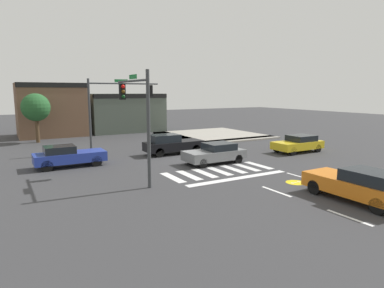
% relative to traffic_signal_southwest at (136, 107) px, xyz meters
% --- Properties ---
extents(ground_plane, '(120.00, 120.00, 0.00)m').
position_rel_traffic_signal_southwest_xyz_m(ground_plane, '(5.16, 4.05, -4.07)').
color(ground_plane, '#353538').
extents(crosswalk_near, '(6.94, 2.54, 0.01)m').
position_rel_traffic_signal_southwest_xyz_m(crosswalk_near, '(5.16, -0.45, -4.07)').
color(crosswalk_near, silver).
rests_on(crosswalk_near, ground_plane).
extents(lane_markings, '(6.80, 24.25, 0.01)m').
position_rel_traffic_signal_southwest_xyz_m(lane_markings, '(6.22, -8.69, -4.07)').
color(lane_markings, white).
rests_on(lane_markings, ground_plane).
extents(bike_detector_marking, '(1.07, 1.07, 0.01)m').
position_rel_traffic_signal_southwest_xyz_m(bike_detector_marking, '(7.26, -4.75, -4.07)').
color(bike_detector_marking, yellow).
rests_on(bike_detector_marking, ground_plane).
extents(curb_corner_northeast, '(10.00, 10.60, 0.15)m').
position_rel_traffic_signal_southwest_xyz_m(curb_corner_northeast, '(13.65, 13.47, -4.00)').
color(curb_corner_northeast, '#9E998E').
rests_on(curb_corner_northeast, ground_plane).
extents(storefront_row, '(16.31, 5.66, 5.80)m').
position_rel_traffic_signal_southwest_xyz_m(storefront_row, '(2.83, 22.80, -1.44)').
color(storefront_row, brown).
rests_on(storefront_row, ground_plane).
extents(traffic_signal_southwest, '(0.32, 4.63, 5.97)m').
position_rel_traffic_signal_southwest_xyz_m(traffic_signal_southwest, '(0.00, 0.00, 0.00)').
color(traffic_signal_southwest, '#383A3D').
rests_on(traffic_signal_southwest, ground_plane).
extents(traffic_signal_northwest, '(5.99, 0.32, 5.90)m').
position_rel_traffic_signal_southwest_xyz_m(traffic_signal_northwest, '(2.06, 9.80, 0.09)').
color(traffic_signal_northwest, '#383A3D').
rests_on(traffic_signal_northwest, ground_plane).
extents(car_gray, '(4.19, 1.92, 1.39)m').
position_rel_traffic_signal_southwest_xyz_m(car_gray, '(6.24, 1.59, -3.37)').
color(car_gray, slate).
rests_on(car_gray, ground_plane).
extents(car_blue, '(4.46, 1.72, 1.43)m').
position_rel_traffic_signal_southwest_xyz_m(car_blue, '(-2.73, 5.47, -3.34)').
color(car_blue, '#23389E').
rests_on(car_blue, ground_plane).
extents(car_yellow, '(4.19, 1.91, 1.37)m').
position_rel_traffic_signal_southwest_xyz_m(car_yellow, '(14.51, 1.76, -3.36)').
color(car_yellow, gold).
rests_on(car_yellow, ground_plane).
extents(car_black, '(4.66, 1.72, 1.59)m').
position_rel_traffic_signal_southwest_xyz_m(car_black, '(5.16, 6.15, -3.27)').
color(car_black, black).
rests_on(car_black, ground_plane).
extents(car_orange, '(1.87, 4.61, 1.51)m').
position_rel_traffic_signal_southwest_xyz_m(car_orange, '(7.29, -8.41, -3.29)').
color(car_orange, orange).
rests_on(car_orange, ground_plane).
extents(roadside_tree, '(2.66, 2.66, 4.73)m').
position_rel_traffic_signal_southwest_xyz_m(roadside_tree, '(-3.34, 18.05, -0.71)').
color(roadside_tree, '#4C3823').
rests_on(roadside_tree, ground_plane).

